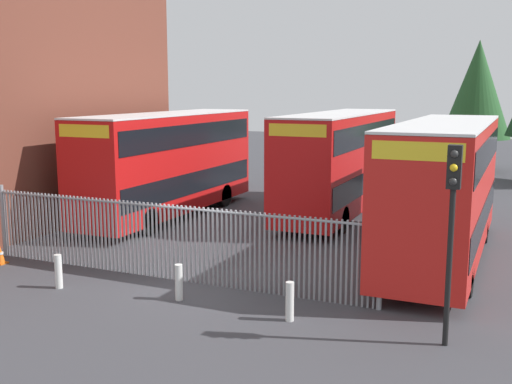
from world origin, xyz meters
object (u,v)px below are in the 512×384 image
Objects in this scene: double_decker_bus_behind_fence_right at (340,159)px; double_decker_bus_near_gate at (444,185)px; traffic_cone_by_gate at (0,255)px; double_decker_bus_behind_fence_left at (169,160)px; bollard_near_right at (290,301)px; bollard_center_front at (179,282)px; bollard_near_left at (59,271)px; traffic_light_kerbside at (452,209)px.

double_decker_bus_near_gate is at bearing -48.40° from double_decker_bus_behind_fence_right.
double_decker_bus_near_gate reaches higher than traffic_cone_by_gate.
double_decker_bus_behind_fence_left reaches higher than bollard_near_right.
double_decker_bus_behind_fence_right is at bearing 57.26° from traffic_cone_by_gate.
bollard_center_front is (5.87, -9.04, -1.95)m from double_decker_bus_behind_fence_left.
double_decker_bus_behind_fence_right is at bearing 26.70° from double_decker_bus_behind_fence_left.
bollard_near_left is (-9.22, -7.19, -1.95)m from double_decker_bus_near_gate.
double_decker_bus_near_gate is 2.51× the size of traffic_light_kerbside.
bollard_near_right is at bearing -3.49° from bollard_center_front.
bollard_near_right is 4.34m from traffic_light_kerbside.
double_decker_bus_behind_fence_right is (6.55, 3.29, 0.00)m from double_decker_bus_behind_fence_left.
double_decker_bus_behind_fence_left reaches higher than bollard_center_front.
double_decker_bus_near_gate reaches higher than traffic_light_kerbside.
bollard_center_front is at bearing -93.17° from double_decker_bus_behind_fence_right.
bollard_near_right is (-2.56, -6.86, -1.95)m from double_decker_bus_near_gate.
double_decker_bus_behind_fence_left is at bearing 103.82° from bollard_near_left.
bollard_center_front is at bearing 8.33° from bollard_near_left.
double_decker_bus_behind_fence_right reaches higher than traffic_cone_by_gate.
double_decker_bus_behind_fence_left is 13.05m from bollard_near_right.
bollard_center_front is 7.15m from traffic_light_kerbside.
bollard_near_left and bollard_near_right have the same top height.
bollard_center_front is at bearing -57.00° from double_decker_bus_behind_fence_left.
traffic_light_kerbside is (13.54, -0.79, 2.70)m from traffic_cone_by_gate.
bollard_near_left is 10.52m from traffic_light_kerbside.
double_decker_bus_near_gate is 1.00× the size of double_decker_bus_behind_fence_left.
traffic_light_kerbside reaches higher than traffic_cone_by_gate.
double_decker_bus_behind_fence_left reaches higher than bollard_near_left.
bollard_near_left is at bearing -177.22° from bollard_near_right.
bollard_near_left is 6.67m from bollard_near_right.
traffic_cone_by_gate is at bearing -122.74° from double_decker_bus_behind_fence_right.
bollard_near_right is (3.14, -0.19, 0.00)m from bollard_center_front.
traffic_light_kerbside is (6.01, -12.50, 0.56)m from double_decker_bus_behind_fence_right.
traffic_light_kerbside is (6.69, -0.17, 2.51)m from bollard_center_front.
double_decker_bus_near_gate and double_decker_bus_behind_fence_right have the same top height.
bollard_near_left is at bearing -18.69° from traffic_cone_by_gate.
double_decker_bus_near_gate is 7.58m from bollard_near_right.
double_decker_bus_near_gate is 7.57m from double_decker_bus_behind_fence_right.
double_decker_bus_behind_fence_right is 11.38× the size of bollard_near_right.
bollard_center_front is 1.61× the size of traffic_cone_by_gate.
double_decker_bus_behind_fence_left is 18.32× the size of traffic_cone_by_gate.
double_decker_bus_behind_fence_left is (-11.58, 2.36, 0.00)m from double_decker_bus_near_gate.
double_decker_bus_near_gate is at bearing 98.17° from traffic_light_kerbside.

